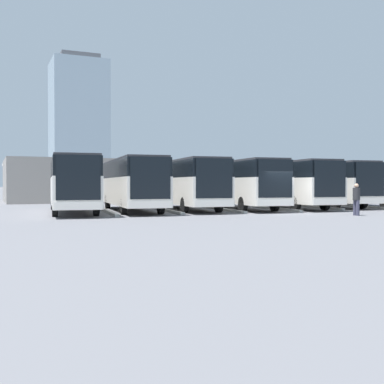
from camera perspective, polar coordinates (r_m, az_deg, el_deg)
The scene contains 17 objects.
ground_plane at distance 29.18m, azimuth 10.80°, elevation -2.51°, with size 600.00×600.00×0.00m, color #5B5B60.
bus_0 at distance 40.66m, azimuth 19.86°, elevation 1.04°, with size 3.73×12.26×3.33m.
curb_divider_0 at distance 38.09m, azimuth 19.57°, elevation -1.63°, with size 0.24×7.15×0.15m, color #B2B2AD.
bus_1 at distance 38.74m, azimuth 14.99°, elevation 1.07°, with size 3.73×12.26×3.33m.
curb_divider_1 at distance 36.21m, azimuth 14.33°, elevation -1.74°, with size 0.24×7.15×0.15m, color #B2B2AD.
bus_2 at distance 35.97m, azimuth 10.84°, elevation 1.10°, with size 3.73×12.26×3.33m.
curb_divider_2 at distance 33.48m, azimuth 9.81°, elevation -1.94°, with size 0.24×7.15×0.15m, color #B2B2AD.
bus_3 at distance 34.17m, azimuth 5.33°, elevation 1.12°, with size 3.73×12.26×3.33m.
curb_divider_3 at distance 31.76m, azimuth 3.82°, elevation -2.08°, with size 0.24×7.15×0.15m, color #B2B2AD.
bus_4 at distance 32.88m, azimuth -0.84°, elevation 1.13°, with size 3.73×12.26×3.33m.
curb_divider_4 at distance 30.57m, azimuth -2.89°, elevation -2.20°, with size 0.24×7.15×0.15m, color #B2B2AD.
bus_5 at distance 31.53m, azimuth -7.20°, elevation 1.13°, with size 3.73×12.26×3.33m.
curb_divider_5 at distance 29.38m, azimuth -9.83°, elevation -2.34°, with size 0.24×7.15×0.15m, color #B2B2AD.
bus_6 at distance 30.54m, azimuth -14.01°, elevation 1.12°, with size 3.73×12.26×3.33m.
pedestrian at distance 28.23m, azimuth 18.90°, elevation -0.72°, with size 0.40×0.42×1.78m.
station_building at distance 52.66m, azimuth -5.02°, elevation 1.32°, with size 29.62×14.87×4.16m.
office_tower at distance 199.13m, azimuth -13.30°, elevation 7.84°, with size 21.18×21.18×52.76m.
Camera 1 is at (16.17, 24.23, 1.75)m, focal length 45.00 mm.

